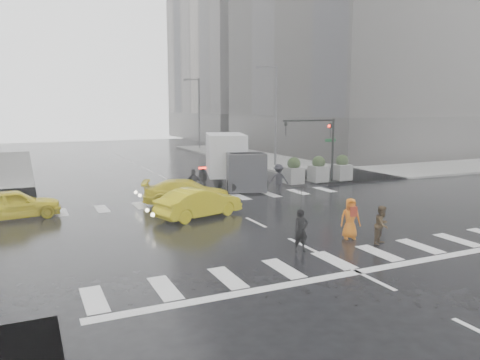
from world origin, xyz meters
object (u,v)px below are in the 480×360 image
pedestrian_orange (350,218)px  box_truck (231,159)px  taxi_front (13,204)px  traffic_signal_pole (321,138)px  taxi_mid (199,203)px  pedestrian_brown (382,225)px

pedestrian_orange → box_truck: (0.77, 13.70, 1.02)m
pedestrian_orange → taxi_front: pedestrian_orange is taller
box_truck → traffic_signal_pole: bearing=2.2°
taxi_front → box_truck: box_truck is taller
traffic_signal_pole → taxi_front: size_ratio=1.07×
pedestrian_orange → box_truck: bearing=110.3°
traffic_signal_pole → taxi_mid: 12.78m
traffic_signal_pole → pedestrian_orange: traffic_signal_pole is taller
taxi_front → taxi_mid: bearing=-119.6°
taxi_front → box_truck: size_ratio=0.64×
traffic_signal_pole → pedestrian_brown: size_ratio=2.98×
pedestrian_brown → taxi_mid: (-4.91, 7.19, -0.04)m
taxi_front → box_truck: bearing=-79.2°
traffic_signal_pole → box_truck: (-6.01, 1.68, -1.36)m
taxi_front → taxi_mid: size_ratio=0.98×
pedestrian_brown → box_truck: (0.12, 14.81, 1.10)m
pedestrian_orange → taxi_mid: pedestrian_orange is taller
pedestrian_brown → pedestrian_orange: size_ratio=0.91×
box_truck → pedestrian_brown: bearing=-72.6°
traffic_signal_pole → pedestrian_orange: size_ratio=2.72×
taxi_front → box_truck: 13.86m
taxi_mid → box_truck: 9.20m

